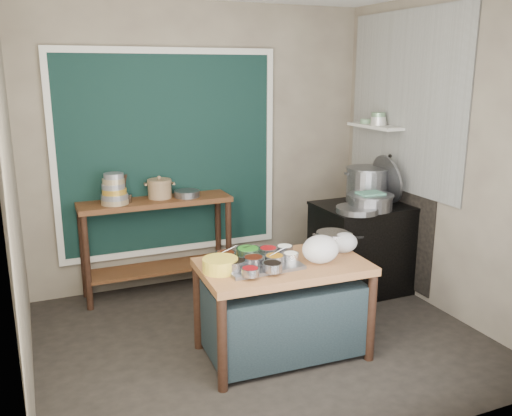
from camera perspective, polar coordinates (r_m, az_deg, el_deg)
name	(u,v)px	position (r m, az deg, el deg)	size (l,w,h in m)	color
floor	(261,339)	(4.62, 0.52, -13.58)	(3.50, 3.00, 0.02)	#29241F
back_wall	(202,146)	(5.55, -5.74, 6.47)	(3.50, 0.02, 2.80)	gray
left_wall	(10,191)	(3.82, -24.44, 1.65)	(0.02, 3.00, 2.80)	gray
right_wall	(443,157)	(5.11, 19.04, 5.08)	(0.02, 3.00, 2.80)	gray
curtain_panel	(169,154)	(5.43, -9.14, 5.65)	(2.10, 0.02, 1.90)	black
curtain_frame	(169,154)	(5.42, -9.11, 5.63)	(2.22, 0.03, 2.02)	beige
tile_panel	(404,102)	(5.46, 15.35, 10.66)	(0.02, 1.70, 1.70)	#B2B2AA
soot_patch	(391,216)	(5.73, 14.02, -0.80)	(0.01, 1.30, 1.30)	black
wall_shelf	(375,126)	(5.66, 12.45, 8.40)	(0.22, 0.70, 0.03)	beige
prep_table	(283,309)	(4.22, 2.82, -10.58)	(1.25, 0.72, 0.75)	#935D35
back_counter	(157,246)	(5.40, -10.34, -4.00)	(1.45, 0.40, 0.95)	brown
stove_block	(363,249)	(5.51, 11.21, -4.24)	(0.90, 0.68, 0.85)	black
stove_top	(365,206)	(5.38, 11.43, 0.21)	(0.92, 0.69, 0.03)	black
condiment_tray	(260,264)	(4.01, 0.45, -5.96)	(0.56, 0.40, 0.02)	gray
condiment_bowls	(256,258)	(4.00, 0.03, -5.33)	(0.63, 0.50, 0.07)	silver
yellow_basin	(220,265)	(3.90, -3.78, -6.00)	(0.26, 0.26, 0.10)	gold
saucepan	(332,241)	(4.40, 8.05, -3.43)	(0.27, 0.27, 0.15)	gray
plastic_bag_a	(321,249)	(4.08, 6.81, -4.33)	(0.28, 0.24, 0.21)	white
plastic_bag_b	(344,243)	(4.34, 9.27, -3.61)	(0.21, 0.18, 0.16)	white
bowl_stack	(114,191)	(5.15, -14.70, 1.78)	(0.25, 0.25, 0.29)	tan
utensil_cup	(125,198)	(5.19, -13.67, 0.99)	(0.14, 0.14, 0.08)	gray
ceramic_crock	(160,190)	(5.30, -10.11, 1.91)	(0.24, 0.24, 0.16)	olive
wide_bowl	(187,194)	(5.33, -7.28, 1.51)	(0.25, 0.25, 0.06)	gray
stock_pot	(367,185)	(5.48, 11.61, 2.44)	(0.44, 0.44, 0.34)	gray
pot_lid	(387,179)	(5.45, 13.62, 2.97)	(0.49, 0.49, 0.02)	gray
steamer	(370,202)	(5.19, 11.91, 0.65)	(0.45, 0.45, 0.14)	gray
green_cloth	(370,193)	(5.17, 11.96, 1.52)	(0.23, 0.18, 0.02)	#539974
shallow_pan	(357,210)	(5.06, 10.62, -0.18)	(0.39, 0.39, 0.05)	gray
shelf_bowl_stack	(379,119)	(5.61, 12.81, 9.09)	(0.16, 0.16, 0.13)	silver
shelf_bowl_green	(366,121)	(5.79, 11.54, 8.94)	(0.12, 0.12, 0.04)	gray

